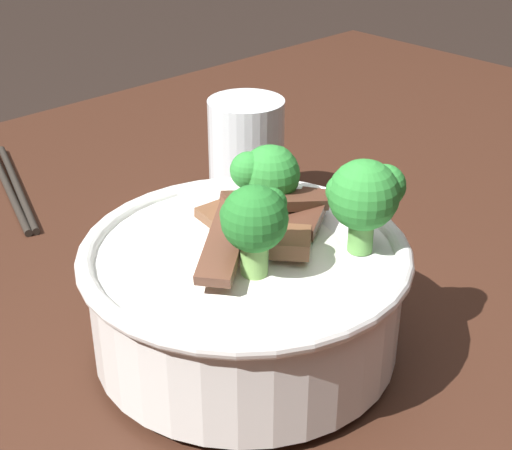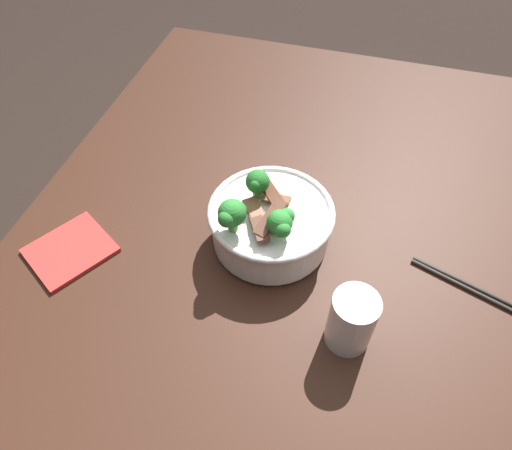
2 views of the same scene
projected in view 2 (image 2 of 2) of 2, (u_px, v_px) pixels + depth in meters
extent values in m
plane|color=black|center=(272.00, 408.00, 1.42)|extent=(10.00, 10.00, 0.00)
cube|color=#381E14|center=(283.00, 268.00, 0.84)|extent=(1.42, 1.00, 0.06)
cube|color=#381E14|center=(203.00, 158.00, 1.60)|extent=(0.08, 0.08, 0.72)
cube|color=#381E14|center=(459.00, 209.00, 1.45)|extent=(0.08, 0.08, 0.72)
cylinder|color=white|center=(270.00, 239.00, 0.84)|extent=(0.10, 0.10, 0.01)
cylinder|color=white|center=(271.00, 225.00, 0.81)|extent=(0.20, 0.20, 0.07)
torus|color=white|center=(271.00, 211.00, 0.79)|extent=(0.22, 0.22, 0.01)
ellipsoid|color=white|center=(271.00, 219.00, 0.80)|extent=(0.18, 0.18, 0.06)
cube|color=#563323|center=(271.00, 217.00, 0.75)|extent=(0.08, 0.04, 0.02)
cube|color=brown|center=(258.00, 216.00, 0.76)|extent=(0.07, 0.07, 0.02)
cube|color=#563323|center=(271.00, 193.00, 0.78)|extent=(0.08, 0.06, 0.02)
cube|color=#4C2B1E|center=(259.00, 228.00, 0.75)|extent=(0.06, 0.05, 0.01)
cube|color=brown|center=(277.00, 199.00, 0.77)|extent=(0.02, 0.05, 0.01)
cylinder|color=#7AB256|center=(258.00, 193.00, 0.79)|extent=(0.02, 0.02, 0.03)
sphere|color=#237028|center=(258.00, 182.00, 0.77)|extent=(0.04, 0.04, 0.04)
sphere|color=#237028|center=(255.00, 185.00, 0.76)|extent=(0.02, 0.02, 0.02)
sphere|color=#237028|center=(264.00, 180.00, 0.77)|extent=(0.02, 0.02, 0.02)
cylinder|color=#7AB256|center=(279.00, 232.00, 0.74)|extent=(0.01, 0.01, 0.02)
sphere|color=#2D8433|center=(280.00, 223.00, 0.73)|extent=(0.04, 0.04, 0.04)
sphere|color=#2D8433|center=(280.00, 229.00, 0.72)|extent=(0.03, 0.03, 0.03)
sphere|color=#2D8433|center=(288.00, 217.00, 0.73)|extent=(0.03, 0.03, 0.03)
cylinder|color=#5B9947|center=(233.00, 224.00, 0.75)|extent=(0.02, 0.02, 0.03)
sphere|color=#2D8433|center=(232.00, 213.00, 0.73)|extent=(0.05, 0.05, 0.05)
sphere|color=#2D8433|center=(227.00, 219.00, 0.72)|extent=(0.03, 0.03, 0.03)
sphere|color=#2D8433|center=(240.00, 209.00, 0.73)|extent=(0.02, 0.02, 0.02)
cylinder|color=white|center=(346.00, 336.00, 0.72)|extent=(0.07, 0.07, 0.00)
cylinder|color=white|center=(351.00, 321.00, 0.68)|extent=(0.07, 0.07, 0.11)
cylinder|color=olive|center=(350.00, 326.00, 0.70)|extent=(0.06, 0.06, 0.07)
cylinder|color=#28231E|center=(472.00, 286.00, 0.78)|extent=(0.07, 0.20, 0.01)
cylinder|color=#28231E|center=(471.00, 290.00, 0.78)|extent=(0.07, 0.20, 0.01)
cube|color=red|center=(70.00, 250.00, 0.83)|extent=(0.18, 0.17, 0.01)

